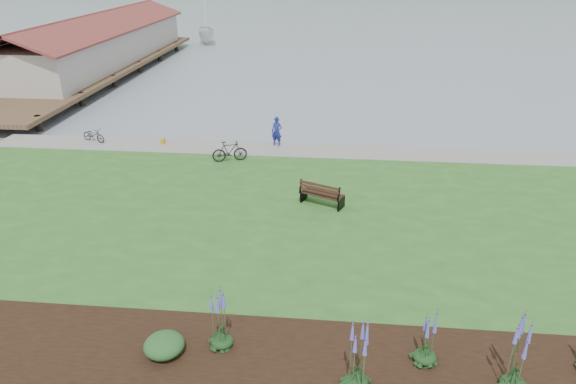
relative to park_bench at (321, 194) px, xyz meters
name	(u,v)px	position (x,y,z in m)	size (l,w,h in m)	color
ground	(277,213)	(-1.90, -0.12, -0.97)	(600.00, 600.00, 0.00)	gray
lawn	(271,231)	(-1.90, -2.12, -0.77)	(34.00, 20.00, 0.40)	#285F21
shoreline_path	(291,150)	(-1.90, 6.78, -0.56)	(34.00, 2.20, 0.03)	gray
garden_bed	(349,378)	(1.10, -9.92, -0.55)	(24.00, 4.40, 0.04)	black
pier_pavilion	(98,44)	(-21.90, 27.40, 1.67)	(8.00, 36.00, 5.40)	#4C3826
park_bench	(321,194)	(0.00, 0.00, 0.00)	(2.00, 1.43, 1.15)	black
person	(277,129)	(-2.78, 7.38, 0.42)	(0.72, 0.50, 1.99)	navy
bicycle_a	(94,135)	(-13.42, 7.08, -0.16)	(1.59, 0.55, 0.83)	black
bicycle_b	(230,151)	(-4.97, 4.81, -0.02)	(1.83, 0.53, 1.10)	black
sailboat	(207,44)	(-16.08, 45.38, -0.97)	(8.94, 9.10, 23.57)	silver
pannier	(163,141)	(-9.33, 7.08, -0.41)	(0.20, 0.30, 0.33)	#C18D16
echium_0	(358,356)	(1.26, -10.24, 0.47)	(0.62, 0.62, 2.32)	#123314
echium_1	(427,342)	(3.09, -9.16, 0.13)	(0.62, 0.62, 1.79)	#123314
echium_2	(519,357)	(5.14, -9.91, 0.49)	(0.62, 0.62, 2.36)	#123314
echium_4	(221,319)	(-2.39, -9.09, 0.39)	(0.62, 0.62, 2.26)	#123314
shrub_0	(164,345)	(-3.88, -9.53, -0.26)	(1.10, 1.10, 0.55)	#1E4C21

